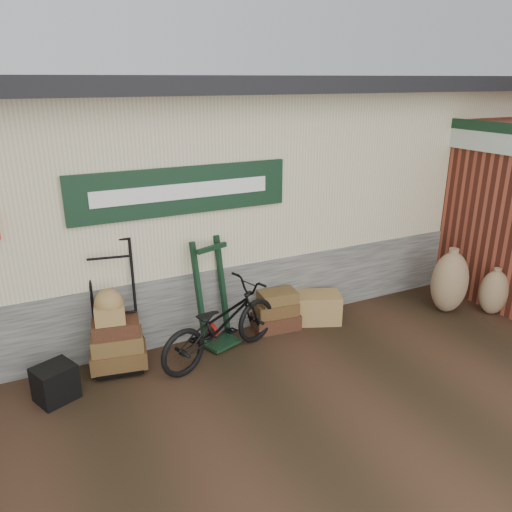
{
  "coord_description": "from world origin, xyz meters",
  "views": [
    {
      "loc": [
        -2.05,
        -4.47,
        3.17
      ],
      "look_at": [
        0.61,
        0.9,
        1.03
      ],
      "focal_mm": 35.0,
      "sensor_mm": 36.0,
      "label": 1
    }
  ],
  "objects_px": {
    "green_barrow": "(213,294)",
    "porter_trolley": "(114,304)",
    "suitcase_stack": "(276,310)",
    "black_trunk": "(55,383)",
    "bicycle": "(221,320)",
    "wicker_hamper": "(317,307)"
  },
  "relations": [
    {
      "from": "green_barrow",
      "to": "suitcase_stack",
      "type": "distance_m",
      "value": 0.97
    },
    {
      "from": "porter_trolley",
      "to": "bicycle",
      "type": "xyz_separation_m",
      "value": [
        1.13,
        -0.42,
        -0.25
      ]
    },
    {
      "from": "black_trunk",
      "to": "bicycle",
      "type": "xyz_separation_m",
      "value": [
        1.87,
        0.01,
        0.3
      ]
    },
    {
      "from": "green_barrow",
      "to": "suitcase_stack",
      "type": "bearing_deg",
      "value": -18.88
    },
    {
      "from": "porter_trolley",
      "to": "wicker_hamper",
      "type": "xyz_separation_m",
      "value": [
        2.67,
        -0.13,
        -0.55
      ]
    },
    {
      "from": "green_barrow",
      "to": "wicker_hamper",
      "type": "bearing_deg",
      "value": -21.51
    },
    {
      "from": "green_barrow",
      "to": "bicycle",
      "type": "distance_m",
      "value": 0.41
    },
    {
      "from": "green_barrow",
      "to": "porter_trolley",
      "type": "bearing_deg",
      "value": 158.34
    },
    {
      "from": "porter_trolley",
      "to": "bicycle",
      "type": "distance_m",
      "value": 1.23
    },
    {
      "from": "suitcase_stack",
      "to": "black_trunk",
      "type": "xyz_separation_m",
      "value": [
        -2.8,
        -0.37,
        -0.08
      ]
    },
    {
      "from": "porter_trolley",
      "to": "suitcase_stack",
      "type": "bearing_deg",
      "value": 9.02
    },
    {
      "from": "suitcase_stack",
      "to": "black_trunk",
      "type": "bearing_deg",
      "value": -172.38
    },
    {
      "from": "wicker_hamper",
      "to": "black_trunk",
      "type": "relative_size",
      "value": 1.6
    },
    {
      "from": "green_barrow",
      "to": "bicycle",
      "type": "relative_size",
      "value": 0.79
    },
    {
      "from": "suitcase_stack",
      "to": "wicker_hamper",
      "type": "bearing_deg",
      "value": -6.4
    },
    {
      "from": "suitcase_stack",
      "to": "wicker_hamper",
      "type": "height_order",
      "value": "suitcase_stack"
    },
    {
      "from": "black_trunk",
      "to": "bicycle",
      "type": "bearing_deg",
      "value": 0.41
    },
    {
      "from": "green_barrow",
      "to": "black_trunk",
      "type": "relative_size",
      "value": 3.5
    },
    {
      "from": "porter_trolley",
      "to": "green_barrow",
      "type": "bearing_deg",
      "value": 7.84
    },
    {
      "from": "green_barrow",
      "to": "bicycle",
      "type": "height_order",
      "value": "green_barrow"
    },
    {
      "from": "wicker_hamper",
      "to": "bicycle",
      "type": "relative_size",
      "value": 0.36
    },
    {
      "from": "porter_trolley",
      "to": "wicker_hamper",
      "type": "relative_size",
      "value": 2.44
    }
  ]
}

